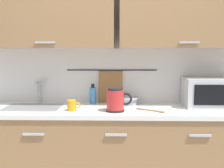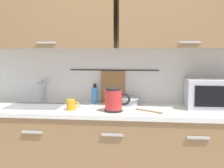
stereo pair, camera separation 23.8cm
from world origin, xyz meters
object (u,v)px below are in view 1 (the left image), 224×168
microwave (208,92)px  dish_soap_bottle (93,95)px  mixing_bowl (128,100)px  wooden_spoon (154,111)px  electric_kettle (116,100)px  mug_near_sink (72,105)px

microwave → dish_soap_bottle: bearing=174.0°
mixing_bowl → wooden_spoon: bearing=-54.6°
microwave → wooden_spoon: bearing=-155.9°
electric_kettle → mug_near_sink: electric_kettle is taller
mug_near_sink → dish_soap_bottle: bearing=66.4°
mixing_bowl → electric_kettle: bearing=-111.1°
mixing_bowl → dish_soap_bottle: bearing=170.6°
mixing_bowl → wooden_spoon: (0.21, -0.30, -0.04)m
microwave → wooden_spoon: size_ratio=1.86×
microwave → mug_near_sink: size_ratio=3.83×
dish_soap_bottle → electric_kettle: bearing=-57.8°
mug_near_sink → mixing_bowl: 0.58m
electric_kettle → dish_soap_bottle: (-0.23, 0.37, -0.01)m
microwave → mug_near_sink: (-1.26, -0.23, -0.09)m
microwave → dish_soap_bottle: size_ratio=2.35×
mug_near_sink → mixing_bowl: mug_near_sink is taller
dish_soap_bottle → mug_near_sink: dish_soap_bottle is taller
wooden_spoon → mixing_bowl: bearing=125.4°
electric_kettle → wooden_spoon: (0.33, 0.01, -0.10)m
mug_near_sink → mixing_bowl: size_ratio=0.56×
dish_soap_bottle → wooden_spoon: bearing=-32.4°
mug_near_sink → mixing_bowl: bearing=30.0°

